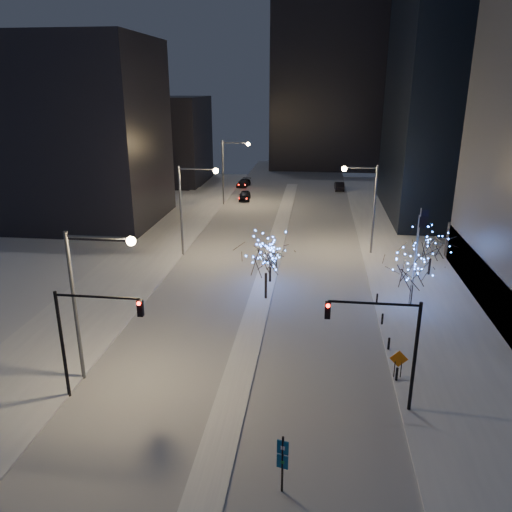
% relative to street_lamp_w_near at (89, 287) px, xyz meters
% --- Properties ---
extents(ground, '(160.00, 160.00, 0.00)m').
position_rel_street_lamp_w_near_xyz_m(ground, '(8.94, -2.00, -6.50)').
color(ground, silver).
rests_on(ground, ground).
extents(road, '(20.00, 130.00, 0.02)m').
position_rel_street_lamp_w_near_xyz_m(road, '(8.94, 33.00, -6.49)').
color(road, '#A9AFB8').
rests_on(road, ground).
extents(median, '(2.00, 80.00, 0.15)m').
position_rel_street_lamp_w_near_xyz_m(median, '(8.94, 28.00, -6.42)').
color(median, white).
rests_on(median, ground).
extents(east_sidewalk, '(10.00, 90.00, 0.15)m').
position_rel_street_lamp_w_near_xyz_m(east_sidewalk, '(23.94, 18.00, -6.42)').
color(east_sidewalk, white).
rests_on(east_sidewalk, ground).
extents(west_sidewalk, '(8.00, 90.00, 0.15)m').
position_rel_street_lamp_w_near_xyz_m(west_sidewalk, '(-5.06, 18.00, -6.42)').
color(west_sidewalk, white).
rests_on(west_sidewalk, ground).
extents(filler_west_near, '(22.00, 18.00, 24.00)m').
position_rel_street_lamp_w_near_xyz_m(filler_west_near, '(-19.06, 38.00, 5.50)').
color(filler_west_near, black).
rests_on(filler_west_near, ground).
extents(filler_west_far, '(18.00, 16.00, 16.00)m').
position_rel_street_lamp_w_near_xyz_m(filler_west_far, '(-17.06, 68.00, 1.50)').
color(filler_west_far, black).
rests_on(filler_west_far, ground).
extents(horizon_block, '(24.00, 14.00, 42.00)m').
position_rel_street_lamp_w_near_xyz_m(horizon_block, '(14.94, 90.00, 14.50)').
color(horizon_block, black).
rests_on(horizon_block, ground).
extents(street_lamp_w_near, '(4.40, 0.56, 10.00)m').
position_rel_street_lamp_w_near_xyz_m(street_lamp_w_near, '(0.00, 0.00, 0.00)').
color(street_lamp_w_near, '#595E66').
rests_on(street_lamp_w_near, ground).
extents(street_lamp_w_mid, '(4.40, 0.56, 10.00)m').
position_rel_street_lamp_w_near_xyz_m(street_lamp_w_mid, '(0.00, 25.00, 0.00)').
color(street_lamp_w_mid, '#595E66').
rests_on(street_lamp_w_mid, ground).
extents(street_lamp_w_far, '(4.40, 0.56, 10.00)m').
position_rel_street_lamp_w_near_xyz_m(street_lamp_w_far, '(0.00, 50.00, 0.00)').
color(street_lamp_w_far, '#595E66').
rests_on(street_lamp_w_far, ground).
extents(street_lamp_east, '(3.90, 0.56, 10.00)m').
position_rel_street_lamp_w_near_xyz_m(street_lamp_east, '(19.02, 28.00, -0.05)').
color(street_lamp_east, '#595E66').
rests_on(street_lamp_east, ground).
extents(traffic_signal_west, '(5.26, 0.43, 7.00)m').
position_rel_street_lamp_w_near_xyz_m(traffic_signal_west, '(0.50, -2.00, -1.74)').
color(traffic_signal_west, black).
rests_on(traffic_signal_west, ground).
extents(traffic_signal_east, '(5.26, 0.43, 7.00)m').
position_rel_street_lamp_w_near_xyz_m(traffic_signal_east, '(17.88, -1.00, -1.74)').
color(traffic_signal_east, black).
rests_on(traffic_signal_east, ground).
extents(flagpoles, '(1.35, 2.60, 8.00)m').
position_rel_street_lamp_w_near_xyz_m(flagpoles, '(22.30, 15.25, -1.70)').
color(flagpoles, silver).
rests_on(flagpoles, east_sidewalk).
extents(bollards, '(0.16, 12.16, 0.90)m').
position_rel_street_lamp_w_near_xyz_m(bollards, '(19.14, 8.00, -5.90)').
color(bollards, black).
rests_on(bollards, east_sidewalk).
extents(car_near, '(2.15, 4.64, 1.54)m').
position_rel_street_lamp_w_near_xyz_m(car_near, '(1.80, 53.67, -5.73)').
color(car_near, black).
rests_on(car_near, ground).
extents(car_mid, '(1.77, 4.65, 1.51)m').
position_rel_street_lamp_w_near_xyz_m(car_mid, '(17.61, 63.88, -5.74)').
color(car_mid, black).
rests_on(car_mid, ground).
extents(car_far, '(2.52, 4.83, 1.34)m').
position_rel_street_lamp_w_near_xyz_m(car_far, '(-0.06, 65.12, -5.83)').
color(car_far, black).
rests_on(car_far, ground).
extents(holiday_tree_median_near, '(5.27, 5.27, 6.02)m').
position_rel_street_lamp_w_near_xyz_m(holiday_tree_median_near, '(9.44, 13.97, -2.32)').
color(holiday_tree_median_near, black).
rests_on(holiday_tree_median_near, median).
extents(holiday_tree_median_far, '(3.73, 3.73, 3.97)m').
position_rel_street_lamp_w_near_xyz_m(holiday_tree_median_far, '(9.44, 17.97, -3.75)').
color(holiday_tree_median_far, black).
rests_on(holiday_tree_median_far, median).
extents(holiday_tree_plaza_near, '(5.44, 5.44, 5.09)m').
position_rel_street_lamp_w_near_xyz_m(holiday_tree_plaza_near, '(22.01, 14.29, -3.10)').
color(holiday_tree_plaza_near, black).
rests_on(holiday_tree_plaza_near, east_sidewalk).
extents(holiday_tree_plaza_far, '(5.03, 5.03, 4.99)m').
position_rel_street_lamp_w_near_xyz_m(holiday_tree_plaza_far, '(25.05, 21.80, -3.17)').
color(holiday_tree_plaza_far, black).
rests_on(holiday_tree_plaza_far, east_sidewalk).
extents(wayfinding_sign, '(0.55, 0.21, 3.11)m').
position_rel_street_lamp_w_near_xyz_m(wayfinding_sign, '(12.49, -8.00, -4.59)').
color(wayfinding_sign, black).
rests_on(wayfinding_sign, ground).
extents(construction_sign, '(1.18, 0.08, 1.94)m').
position_rel_street_lamp_w_near_xyz_m(construction_sign, '(19.24, 2.39, -5.18)').
color(construction_sign, black).
rests_on(construction_sign, east_sidewalk).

